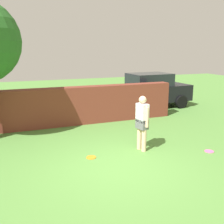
# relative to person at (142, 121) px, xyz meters

# --- Properties ---
(ground_plane) EXTENTS (40.00, 40.00, 0.00)m
(ground_plane) POSITION_rel_person_xyz_m (-1.14, -0.93, -0.90)
(ground_plane) COLOR #568C3D
(brick_wall) EXTENTS (11.24, 0.50, 1.48)m
(brick_wall) POSITION_rel_person_xyz_m (-2.64, 3.44, -0.16)
(brick_wall) COLOR brown
(brick_wall) RESTS_ON ground
(person) EXTENTS (0.28, 0.53, 1.62)m
(person) POSITION_rel_person_xyz_m (0.00, 0.00, 0.00)
(person) COLOR beige
(person) RESTS_ON ground
(car) EXTENTS (4.29, 2.11, 1.72)m
(car) POSITION_rel_person_xyz_m (3.10, 5.12, -0.04)
(car) COLOR black
(car) RESTS_ON ground
(frisbee_pink) EXTENTS (0.27, 0.27, 0.02)m
(frisbee_pink) POSITION_rel_person_xyz_m (1.78, -0.85, -0.89)
(frisbee_pink) COLOR pink
(frisbee_pink) RESTS_ON ground
(frisbee_orange) EXTENTS (0.27, 0.27, 0.02)m
(frisbee_orange) POSITION_rel_person_xyz_m (-1.56, -0.00, -0.89)
(frisbee_orange) COLOR orange
(frisbee_orange) RESTS_ON ground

